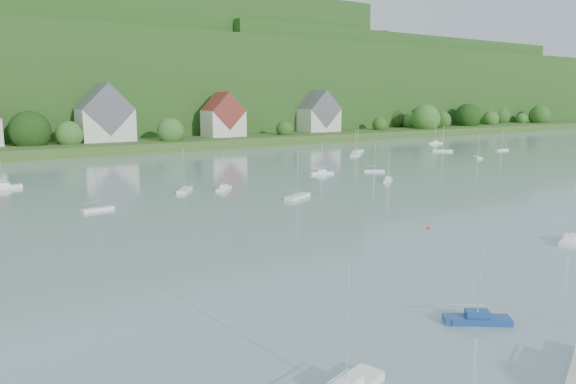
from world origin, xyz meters
The scene contains 9 objects.
far_shore_strip centered at (0.00, 200.00, 1.50)m, with size 600.00×60.00×3.00m, color #2C501E.
forested_ridge centered at (0.39, 268.57, 22.89)m, with size 620.00×181.22×69.89m.
village_building_2 centered at (5.00, 188.00, 10.27)m, with size 16.00×11.44×18.00m.
village_building_3 centered at (45.00, 186.00, 9.43)m, with size 13.00×10.40×15.50m.
village_building_4 centered at (90.00, 190.00, 9.59)m, with size 15.00×10.40×16.50m.
near_sailboat_1 centered at (-9.40, 39.39, 0.39)m, with size 4.72×4.00×6.58m.
near_sailboat_3 centered at (18.30, 47.64, 0.41)m, with size 5.51×3.30×7.19m.
mooring_buoy_3 centered at (10.10, 61.34, 0.00)m, with size 0.47×0.47×0.47m, color #E9451D.
far_sailboat_cluster centered at (10.22, 120.62, 0.37)m, with size 197.68×70.23×8.71m.
Camera 1 is at (-42.10, 15.93, 16.52)m, focal length 33.61 mm.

